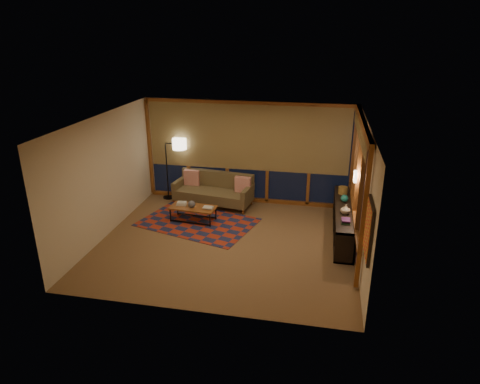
% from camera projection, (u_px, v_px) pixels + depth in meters
% --- Properties ---
extents(floor, '(5.50, 5.00, 0.01)m').
position_uv_depth(floor, '(227.00, 242.00, 9.40)').
color(floor, brown).
rests_on(floor, ground).
extents(ceiling, '(5.50, 5.00, 0.01)m').
position_uv_depth(ceiling, '(226.00, 120.00, 8.43)').
color(ceiling, white).
rests_on(ceiling, walls).
extents(walls, '(5.51, 5.01, 2.70)m').
position_uv_depth(walls, '(226.00, 184.00, 8.92)').
color(walls, beige).
rests_on(walls, floor).
extents(window_wall_back, '(5.30, 0.16, 2.60)m').
position_uv_depth(window_wall_back, '(247.00, 153.00, 11.14)').
color(window_wall_back, brown).
rests_on(window_wall_back, walls).
extents(window_wall_right, '(0.16, 3.70, 2.60)m').
position_uv_depth(window_wall_right, '(357.00, 183.00, 8.98)').
color(window_wall_right, brown).
rests_on(window_wall_right, walls).
extents(wall_art, '(0.06, 0.74, 0.94)m').
position_uv_depth(wall_art, '(368.00, 230.00, 6.69)').
color(wall_art, red).
rests_on(wall_art, walls).
extents(wall_sconce, '(0.12, 0.18, 0.22)m').
position_uv_depth(wall_sconce, '(355.00, 177.00, 8.78)').
color(wall_sconce, '#FFF1CE').
rests_on(wall_sconce, walls).
extents(sofa, '(2.12, 1.11, 0.83)m').
position_uv_depth(sofa, '(213.00, 190.00, 11.23)').
color(sofa, brown).
rests_on(sofa, floor).
extents(pillow_left, '(0.42, 0.14, 0.42)m').
position_uv_depth(pillow_left, '(192.00, 178.00, 11.53)').
color(pillow_left, red).
rests_on(pillow_left, sofa).
extents(pillow_right, '(0.42, 0.17, 0.41)m').
position_uv_depth(pillow_right, '(243.00, 185.00, 11.02)').
color(pillow_right, red).
rests_on(pillow_right, sofa).
extents(area_rug, '(3.01, 2.40, 0.01)m').
position_uv_depth(area_rug, '(198.00, 222.00, 10.35)').
color(area_rug, '#A32F1A').
rests_on(area_rug, floor).
extents(coffee_table, '(1.14, 0.60, 0.37)m').
position_uv_depth(coffee_table, '(193.00, 214.00, 10.37)').
color(coffee_table, brown).
rests_on(coffee_table, floor).
extents(book_stack_a, '(0.25, 0.21, 0.07)m').
position_uv_depth(book_stack_a, '(182.00, 204.00, 10.40)').
color(book_stack_a, beige).
rests_on(book_stack_a, coffee_table).
extents(book_stack_b, '(0.24, 0.19, 0.05)m').
position_uv_depth(book_stack_b, '(208.00, 207.00, 10.21)').
color(book_stack_b, beige).
rests_on(book_stack_b, coffee_table).
extents(ceramic_pot, '(0.20, 0.20, 0.17)m').
position_uv_depth(ceramic_pot, '(192.00, 204.00, 10.24)').
color(ceramic_pot, '#222128').
rests_on(ceramic_pot, coffee_table).
extents(floor_lamp, '(0.57, 0.38, 1.70)m').
position_uv_depth(floor_lamp, '(167.00, 168.00, 11.55)').
color(floor_lamp, black).
rests_on(floor_lamp, floor).
extents(bookshelf, '(0.40, 2.72, 0.68)m').
position_uv_depth(bookshelf, '(343.00, 221.00, 9.64)').
color(bookshelf, black).
rests_on(bookshelf, floor).
extents(basket, '(0.24, 0.24, 0.17)m').
position_uv_depth(basket, '(343.00, 190.00, 10.25)').
color(basket, olive).
rests_on(basket, bookshelf).
extents(teal_bowl, '(0.19, 0.19, 0.17)m').
position_uv_depth(teal_bowl, '(344.00, 198.00, 9.75)').
color(teal_bowl, '#176155').
rests_on(teal_bowl, bookshelf).
extents(vase, '(0.25, 0.25, 0.21)m').
position_uv_depth(vase, '(345.00, 209.00, 9.12)').
color(vase, tan).
rests_on(vase, bookshelf).
extents(shelf_book_stack, '(0.21, 0.28, 0.08)m').
position_uv_depth(shelf_book_stack, '(346.00, 221.00, 8.74)').
color(shelf_book_stack, beige).
rests_on(shelf_book_stack, bookshelf).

